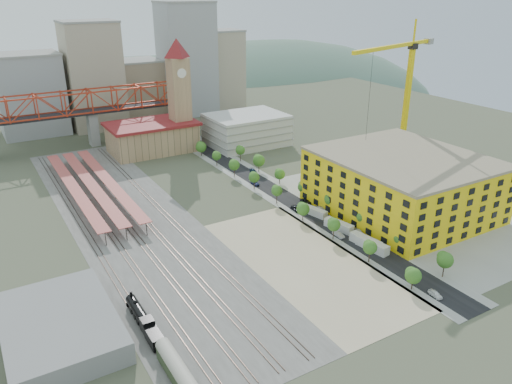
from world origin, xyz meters
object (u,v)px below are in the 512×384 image
locomotive (143,319)px  car_0 (435,294)px  clock_tower (179,84)px  site_trailer_b (366,241)px  site_trailer_a (372,245)px  site_trailer_d (315,212)px  coach (179,374)px  site_trailer_c (339,226)px  construction_building (402,184)px  tower_crane (404,83)px

locomotive → car_0: 67.59m
clock_tower → site_trailer_b: 116.15m
site_trailer_b → clock_tower: bearing=86.1°
site_trailer_a → site_trailer_d: (0.00, 26.44, -0.18)m
clock_tower → locomotive: 132.03m
coach → site_trailer_b: (66.00, 22.95, -1.40)m
coach → site_trailer_a: 69.04m
clock_tower → site_trailer_b: clock_tower is taller
car_0 → site_trailer_c: bearing=91.7°
site_trailer_d → locomotive: bearing=-171.4°
construction_building → site_trailer_c: bearing=-178.1°
coach → tower_crane: tower_crane is taller
site_trailer_b → construction_building: bearing=17.9°
clock_tower → construction_building: 107.36m
tower_crane → site_trailer_d: (-50.43, -15.30, -34.19)m
coach → car_0: coach is taller
site_trailer_b → site_trailer_d: size_ratio=1.13×
site_trailer_a → locomotive: bearing=172.4°
construction_building → site_trailer_a: 31.24m
site_trailer_b → car_0: size_ratio=2.55×
site_trailer_c → construction_building: bearing=-10.8°
construction_building → coach: bearing=-158.9°
site_trailer_d → site_trailer_a: bearing=-103.3°
site_trailer_a → site_trailer_b: 2.73m
site_trailer_d → coach: bearing=-158.1°
coach → site_trailer_c: 74.59m
construction_building → site_trailer_d: 29.44m
locomotive → clock_tower: bearing=63.3°
clock_tower → site_trailer_c: (8.00, -100.84, -27.39)m
construction_building → car_0: bearing=-125.9°
locomotive → site_trailer_b: bearing=2.5°
tower_crane → site_trailer_a: size_ratio=5.73×
coach → site_trailer_a: (66.00, 20.22, -1.39)m
clock_tower → site_trailer_c: size_ratio=5.44×
clock_tower → site_trailer_d: size_ratio=5.97×
locomotive → site_trailer_a: locomotive is taller
tower_crane → site_trailer_c: bearing=-151.6°
locomotive → site_trailer_c: (66.00, 14.70, -0.54)m
site_trailer_d → site_trailer_b: bearing=-103.3°
construction_building → site_trailer_b: construction_building is taller
locomotive → site_trailer_b: 66.07m
site_trailer_a → car_0: site_trailer_a is taller
locomotive → site_trailer_a: 66.00m
tower_crane → car_0: bearing=-128.8°
construction_building → site_trailer_b: bearing=-154.1°
construction_building → site_trailer_d: bearing=156.9°
tower_crane → site_trailer_a: (-50.43, -41.74, -34.02)m
site_trailer_b → car_0: site_trailer_b is taller
construction_building → tower_crane: (24.43, 26.40, 25.98)m
construction_building → tower_crane: 44.37m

